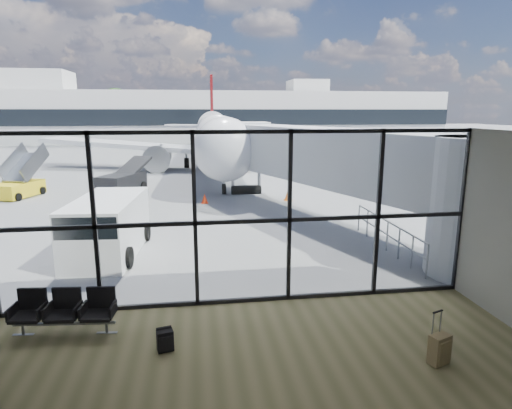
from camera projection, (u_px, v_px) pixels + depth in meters
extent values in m
plane|color=slate|center=(204.00, 154.00, 49.96)|extent=(220.00, 220.00, 0.00)
cube|color=brown|center=(270.00, 401.00, 7.42)|extent=(12.00, 8.00, 0.01)
cube|color=silver|center=(272.00, 140.00, 6.46)|extent=(12.00, 8.00, 0.02)
cube|color=white|center=(243.00, 219.00, 10.80)|extent=(12.00, 0.04, 4.50)
cube|color=black|center=(243.00, 300.00, 11.27)|extent=(12.00, 0.12, 0.10)
cube|color=black|center=(243.00, 221.00, 10.81)|extent=(12.00, 0.12, 0.10)
cube|color=black|center=(242.00, 132.00, 10.34)|extent=(12.00, 0.12, 0.10)
cube|color=black|center=(95.00, 225.00, 10.30)|extent=(0.10, 0.12, 4.50)
cube|color=black|center=(195.00, 221.00, 10.64)|extent=(0.10, 0.12, 4.50)
cube|color=black|center=(289.00, 218.00, 10.97)|extent=(0.10, 0.12, 4.50)
cube|color=black|center=(378.00, 215.00, 11.31)|extent=(0.10, 0.12, 4.50)
cube|color=black|center=(461.00, 212.00, 11.64)|extent=(0.10, 0.12, 4.50)
cylinder|color=#B0B4B6|center=(478.00, 208.00, 12.81)|extent=(2.80, 2.80, 4.20)
cube|color=#B0B4B6|center=(324.00, 155.00, 19.01)|extent=(7.45, 14.81, 2.40)
cube|color=#B0B4B6|center=(246.00, 144.00, 25.41)|extent=(2.60, 2.20, 2.60)
cylinder|color=gray|center=(233.00, 179.00, 25.75)|extent=(0.20, 0.20, 1.80)
cylinder|color=gray|center=(259.00, 179.00, 25.97)|extent=(0.20, 0.20, 1.80)
cylinder|color=black|center=(246.00, 190.00, 26.00)|extent=(1.80, 0.56, 0.56)
cylinder|color=gray|center=(427.00, 261.00, 12.72)|extent=(0.06, 0.06, 1.10)
cylinder|color=gray|center=(412.00, 252.00, 13.59)|extent=(0.06, 0.06, 1.10)
cylinder|color=gray|center=(399.00, 243.00, 14.46)|extent=(0.06, 0.06, 1.10)
cylinder|color=gray|center=(387.00, 236.00, 15.33)|extent=(0.06, 0.06, 1.10)
cylinder|color=gray|center=(377.00, 229.00, 16.20)|extent=(0.06, 0.06, 1.10)
cylinder|color=gray|center=(367.00, 223.00, 17.07)|extent=(0.06, 0.06, 1.10)
cylinder|color=gray|center=(359.00, 218.00, 17.94)|extent=(0.06, 0.06, 1.10)
cylinder|color=gray|center=(388.00, 222.00, 15.22)|extent=(0.06, 5.40, 0.06)
cylinder|color=gray|center=(387.00, 235.00, 15.32)|extent=(0.06, 5.40, 0.06)
cube|color=silver|center=(200.00, 117.00, 70.37)|extent=(80.00, 12.00, 8.00)
cube|color=black|center=(201.00, 117.00, 64.48)|extent=(80.00, 0.20, 2.40)
cube|color=silver|center=(36.00, 81.00, 65.70)|extent=(10.00, 8.00, 3.00)
cube|color=silver|center=(307.00, 86.00, 71.82)|extent=(6.00, 6.00, 2.00)
cylinder|color=#382619|center=(13.00, 130.00, 75.92)|extent=(0.50, 0.50, 3.42)
sphere|color=#183313|center=(10.00, 106.00, 75.03)|extent=(6.27, 6.27, 6.27)
cylinder|color=#382619|center=(49.00, 131.00, 76.84)|extent=(0.50, 0.50, 2.70)
sphere|color=#183313|center=(47.00, 113.00, 76.13)|extent=(4.95, 4.95, 4.95)
cylinder|color=#382619|center=(83.00, 130.00, 77.63)|extent=(0.50, 0.50, 3.06)
sphere|color=#183313|center=(82.00, 109.00, 76.84)|extent=(5.61, 5.61, 5.61)
cylinder|color=#382619|center=(117.00, 129.00, 78.43)|extent=(0.50, 0.50, 3.42)
sphere|color=#183313|center=(116.00, 106.00, 77.54)|extent=(6.27, 6.27, 6.27)
cube|color=gray|center=(64.00, 324.00, 9.60)|extent=(2.27, 0.30, 0.04)
cube|color=black|center=(28.00, 316.00, 9.53)|extent=(0.69, 0.66, 0.08)
cube|color=black|center=(33.00, 300.00, 9.75)|extent=(0.64, 0.13, 0.57)
cube|color=black|center=(64.00, 316.00, 9.56)|extent=(0.69, 0.66, 0.08)
cube|color=black|center=(67.00, 299.00, 9.78)|extent=(0.64, 0.13, 0.57)
cube|color=black|center=(99.00, 315.00, 9.60)|extent=(0.69, 0.66, 0.08)
cube|color=black|center=(102.00, 298.00, 9.82)|extent=(0.64, 0.13, 0.57)
cylinder|color=gray|center=(23.00, 330.00, 9.59)|extent=(0.06, 0.06, 0.26)
cylinder|color=gray|center=(107.00, 328.00, 9.67)|extent=(0.06, 0.06, 0.26)
cube|color=black|center=(165.00, 341.00, 8.94)|extent=(0.37, 0.28, 0.46)
cube|color=black|center=(166.00, 344.00, 8.82)|extent=(0.28, 0.12, 0.31)
cylinder|color=black|center=(164.00, 328.00, 8.98)|extent=(0.32, 0.15, 0.08)
cube|color=olive|center=(439.00, 349.00, 8.45)|extent=(0.46, 0.37, 0.60)
cube|color=olive|center=(445.00, 352.00, 8.34)|extent=(0.33, 0.16, 0.45)
cylinder|color=gray|center=(433.00, 324.00, 8.39)|extent=(0.03, 0.03, 0.50)
cylinder|color=gray|center=(441.00, 322.00, 8.49)|extent=(0.03, 0.03, 0.50)
cube|color=black|center=(438.00, 312.00, 8.39)|extent=(0.26, 0.12, 0.02)
cylinder|color=black|center=(429.00, 361.00, 8.56)|extent=(0.05, 0.07, 0.07)
cylinder|color=black|center=(437.00, 358.00, 8.66)|extent=(0.05, 0.07, 0.07)
cylinder|color=silver|center=(216.00, 135.00, 37.36)|extent=(4.13, 28.74, 3.54)
sphere|color=silver|center=(225.00, 150.00, 23.46)|extent=(3.54, 3.54, 3.54)
cone|color=silver|center=(212.00, 126.00, 53.52)|extent=(3.66, 5.81, 3.54)
cube|color=black|center=(224.00, 140.00, 23.91)|extent=(2.13, 1.19, 0.48)
cube|color=silver|center=(124.00, 145.00, 37.49)|extent=(14.61, 7.78, 1.13)
cylinder|color=black|center=(159.00, 157.00, 36.22)|extent=(2.07, 3.29, 2.01)
cube|color=silver|center=(187.00, 125.00, 52.67)|extent=(5.51, 2.87, 0.17)
cube|color=silver|center=(305.00, 143.00, 39.43)|extent=(14.67, 7.26, 1.13)
cylinder|color=black|center=(274.00, 156.00, 37.40)|extent=(2.07, 3.29, 2.01)
cube|color=silver|center=(237.00, 125.00, 53.40)|extent=(5.49, 2.68, 0.17)
cube|color=#610D10|center=(212.00, 100.00, 52.84)|extent=(0.36, 3.64, 5.74)
cylinder|color=gray|center=(224.00, 183.00, 25.78)|extent=(0.19, 0.19, 1.34)
cylinder|color=black|center=(224.00, 189.00, 25.85)|extent=(0.25, 0.67, 0.67)
cylinder|color=black|center=(187.00, 163.00, 38.02)|extent=(0.45, 0.93, 0.92)
cylinder|color=black|center=(246.00, 162.00, 38.66)|extent=(0.45, 0.93, 0.92)
cube|color=white|center=(108.00, 226.00, 14.96)|extent=(2.37, 4.71, 1.98)
cube|color=black|center=(91.00, 223.00, 13.20)|extent=(1.98, 1.35, 0.69)
cylinder|color=black|center=(65.00, 258.00, 13.59)|extent=(0.31, 0.71, 0.69)
cylinder|color=black|center=(128.00, 257.00, 13.70)|extent=(0.31, 0.71, 0.69)
cylinder|color=black|center=(94.00, 233.00, 16.49)|extent=(0.31, 0.71, 0.69)
cylinder|color=black|center=(146.00, 232.00, 16.60)|extent=(0.31, 0.71, 0.69)
cube|color=black|center=(122.00, 183.00, 26.26)|extent=(2.77, 3.68, 1.11)
cube|color=black|center=(133.00, 167.00, 27.34)|extent=(2.34, 3.08, 1.15)
cylinder|color=black|center=(100.00, 191.00, 25.49)|extent=(0.43, 0.60, 0.56)
cylinder|color=black|center=(123.00, 192.00, 25.08)|extent=(0.43, 0.60, 0.56)
cylinder|color=black|center=(121.00, 185.00, 27.58)|extent=(0.43, 0.60, 0.56)
cylinder|color=black|center=(143.00, 186.00, 27.17)|extent=(0.43, 0.60, 0.56)
cube|color=yellow|center=(18.00, 189.00, 25.02)|extent=(2.48, 3.26, 0.82)
cube|color=gray|center=(25.00, 167.00, 25.55)|extent=(2.11, 2.67, 1.52)
cylinder|color=black|center=(18.00, 197.00, 23.93)|extent=(0.34, 0.50, 0.45)
cylinder|color=black|center=(18.00, 190.00, 26.20)|extent=(0.34, 0.50, 0.45)
cylinder|color=black|center=(42.00, 190.00, 25.91)|extent=(0.34, 0.50, 0.45)
cube|color=#FF350D|center=(205.00, 203.00, 23.41)|extent=(0.37, 0.37, 0.03)
cone|color=#FF350D|center=(205.00, 198.00, 23.36)|extent=(0.35, 0.35, 0.53)
cube|color=orange|center=(288.00, 200.00, 24.15)|extent=(0.44, 0.44, 0.03)
cone|color=orange|center=(288.00, 195.00, 24.09)|extent=(0.42, 0.42, 0.63)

